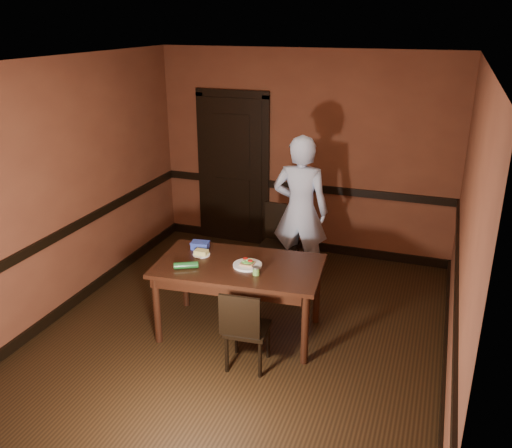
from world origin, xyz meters
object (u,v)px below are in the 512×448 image
Objects in this scene: dining_table at (239,298)px; chair_near at (248,327)px; sauce_jar at (256,271)px; sandwich_plate at (247,264)px; cheese_saucer at (201,253)px; food_tub at (200,245)px; chair_far at (278,246)px; person at (300,211)px.

chair_near is (0.28, -0.51, 0.02)m from dining_table.
sauce_jar reaches higher than dining_table.
chair_near is 0.66m from sandwich_plate.
chair_near is at bearing -66.62° from dining_table.
sandwich_plate reaches higher than cheese_saucer.
cheese_saucer is (-0.54, 0.09, 0.00)m from sandwich_plate.
dining_table is 2.04× the size of chair_near.
sauce_jar reaches higher than sandwich_plate.
sandwich_plate is at bearing -28.10° from food_tub.
chair_far is 4.73× the size of food_tub.
chair_near is 4.49× the size of cheese_saucer.
food_tub is at bearing 159.51° from sandwich_plate.
food_tub is at bearing 51.92° from person.
food_tub is at bearing 153.22° from sauce_jar.
chair_far is 0.51m from person.
chair_far is 5.31× the size of cheese_saucer.
person is at bearing -94.60° from chair_near.
dining_table is 0.58m from chair_near.
person is at bearing 89.04° from sauce_jar.
sandwich_plate reaches higher than chair_near.
sandwich_plate is (0.07, -1.22, 0.31)m from chair_far.
sandwich_plate reaches higher than dining_table.
sauce_jar is at bearing -19.36° from cheese_saucer.
food_tub is (-0.76, 0.38, -0.00)m from sauce_jar.
chair_far is 1.27m from cheese_saucer.
sandwich_plate is at bearing 133.19° from sauce_jar.
chair_near reaches higher than dining_table.
dining_table is 1.46m from person.
cheese_saucer is at bearing 165.11° from dining_table.
cheese_saucer is (-0.68, 0.24, -0.02)m from sauce_jar.
chair_near is 1.16m from food_tub.
chair_far reaches higher than dining_table.
sauce_jar is at bearing -34.39° from food_tub.
sandwich_plate is 0.66m from food_tub.
person reaches higher than sandwich_plate.
person is 6.33× the size of sandwich_plate.
dining_table is at bearing -9.62° from cheese_saucer.
dining_table is 1.72× the size of chair_far.
sandwich_plate is at bearing -11.77° from dining_table.
dining_table is 0.61m from cheese_saucer.
dining_table is 8.15× the size of food_tub.
cheese_saucer is (-0.71, -1.26, -0.12)m from person.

